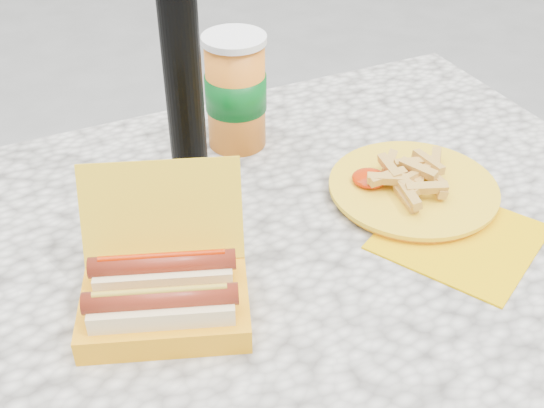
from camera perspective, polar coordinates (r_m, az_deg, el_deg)
name	(u,v)px	position (r m, az deg, el deg)	size (l,w,h in m)	color
picnic_table	(238,315)	(0.94, -2.88, -9.26)	(1.20, 0.80, 0.75)	beige
hotdog_box	(164,293)	(0.78, -9.01, -7.35)	(0.23, 0.23, 0.15)	gold
fries_plate	(415,190)	(0.98, 11.91, 1.16)	(0.25, 0.35, 0.05)	#E0A800
soda_cup	(236,92)	(1.05, -3.05, 9.36)	(0.10, 0.10, 0.18)	orange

